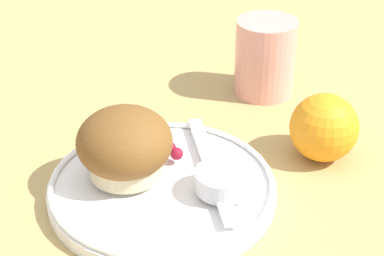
{
  "coord_description": "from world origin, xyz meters",
  "views": [
    {
      "loc": [
        0.46,
        -0.28,
        0.41
      ],
      "look_at": [
        -0.01,
        0.05,
        0.06
      ],
      "focal_mm": 60.0,
      "sensor_mm": 36.0,
      "label": 1
    }
  ],
  "objects": [
    {
      "name": "ground_plane",
      "position": [
        0.0,
        0.0,
        0.0
      ],
      "size": [
        3.0,
        3.0,
        0.0
      ],
      "primitive_type": "plane",
      "color": "tan"
    },
    {
      "name": "plate",
      "position": [
        0.01,
        -0.0,
        0.01
      ],
      "size": [
        0.23,
        0.23,
        0.02
      ],
      "color": "white",
      "rests_on": "ground_plane"
    },
    {
      "name": "orange_fruit",
      "position": [
        0.05,
        0.18,
        0.04
      ],
      "size": [
        0.08,
        0.08,
        0.08
      ],
      "color": "orange",
      "rests_on": "ground_plane"
    },
    {
      "name": "juice_glass",
      "position": [
        -0.1,
        0.23,
        0.05
      ],
      "size": [
        0.08,
        0.08,
        0.1
      ],
      "color": "#E5998C",
      "rests_on": "ground_plane"
    },
    {
      "name": "cream_ramekin",
      "position": [
        0.06,
        0.04,
        0.03
      ],
      "size": [
        0.06,
        0.06,
        0.02
      ],
      "color": "silver",
      "rests_on": "plate"
    },
    {
      "name": "muffin",
      "position": [
        -0.02,
        -0.02,
        0.05
      ],
      "size": [
        0.1,
        0.1,
        0.07
      ],
      "color": "beige",
      "rests_on": "plate"
    },
    {
      "name": "butter_knife",
      "position": [
        0.02,
        0.05,
        0.02
      ],
      "size": [
        0.18,
        0.09,
        0.0
      ],
      "rotation": [
        0.0,
        0.0,
        -0.43
      ],
      "color": "silver",
      "rests_on": "plate"
    },
    {
      "name": "berry_pair",
      "position": [
        -0.02,
        0.03,
        0.03
      ],
      "size": [
        0.03,
        0.01,
        0.01
      ],
      "color": "maroon",
      "rests_on": "plate"
    }
  ]
}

